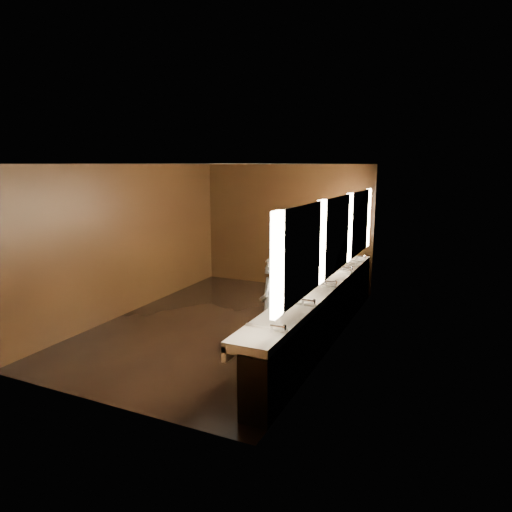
{
  "coord_description": "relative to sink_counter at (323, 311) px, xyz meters",
  "views": [
    {
      "loc": [
        3.73,
        -6.75,
        2.79
      ],
      "look_at": [
        0.62,
        0.0,
        1.3
      ],
      "focal_mm": 32.0,
      "sensor_mm": 36.0,
      "label": 1
    }
  ],
  "objects": [
    {
      "name": "mirror_band",
      "position": [
        0.19,
        -0.0,
        1.25
      ],
      "size": [
        0.06,
        5.03,
        1.15
      ],
      "color": "#FDE4B9",
      "rests_on": "wall_right"
    },
    {
      "name": "wall_left",
      "position": [
        -3.79,
        0.0,
        0.9
      ],
      "size": [
        0.02,
        6.0,
        2.8
      ],
      "primitive_type": "cube",
      "color": "black",
      "rests_on": "floor"
    },
    {
      "name": "ceiling",
      "position": [
        -1.79,
        0.0,
        2.3
      ],
      "size": [
        4.0,
        6.0,
        0.02
      ],
      "primitive_type": "cube",
      "color": "#2D2D2B",
      "rests_on": "wall_back"
    },
    {
      "name": "wall_right",
      "position": [
        0.21,
        0.0,
        0.9
      ],
      "size": [
        0.02,
        6.0,
        2.8
      ],
      "primitive_type": "cube",
      "color": "black",
      "rests_on": "floor"
    },
    {
      "name": "person",
      "position": [
        -0.58,
        -0.75,
        0.23
      ],
      "size": [
        0.41,
        0.57,
        1.46
      ],
      "primitive_type": "imported",
      "rotation": [
        0.0,
        0.0,
        -1.46
      ],
      "color": "#91B6D8",
      "rests_on": "floor"
    },
    {
      "name": "floor",
      "position": [
        -1.79,
        0.0,
        -0.5
      ],
      "size": [
        6.0,
        6.0,
        0.0
      ],
      "primitive_type": "plane",
      "color": "black",
      "rests_on": "ground"
    },
    {
      "name": "wall_front",
      "position": [
        -1.79,
        -3.0,
        0.9
      ],
      "size": [
        4.0,
        0.02,
        2.8
      ],
      "primitive_type": "cube",
      "color": "black",
      "rests_on": "floor"
    },
    {
      "name": "wall_back",
      "position": [
        -1.79,
        3.0,
        0.9
      ],
      "size": [
        4.0,
        0.02,
        2.8
      ],
      "primitive_type": "cube",
      "color": "black",
      "rests_on": "floor"
    },
    {
      "name": "sink_counter",
      "position": [
        0.0,
        0.0,
        0.0
      ],
      "size": [
        0.55,
        5.4,
        1.01
      ],
      "color": "black",
      "rests_on": "floor"
    },
    {
      "name": "trash_bin",
      "position": [
        -0.22,
        -0.44,
        -0.19
      ],
      "size": [
        0.43,
        0.43,
        0.6
      ],
      "primitive_type": "cylinder",
      "rotation": [
        0.0,
        0.0,
        -0.13
      ],
      "color": "black",
      "rests_on": "floor"
    }
  ]
}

